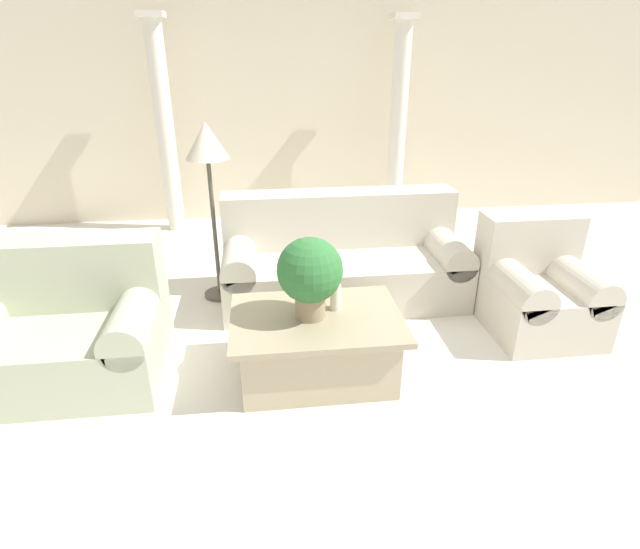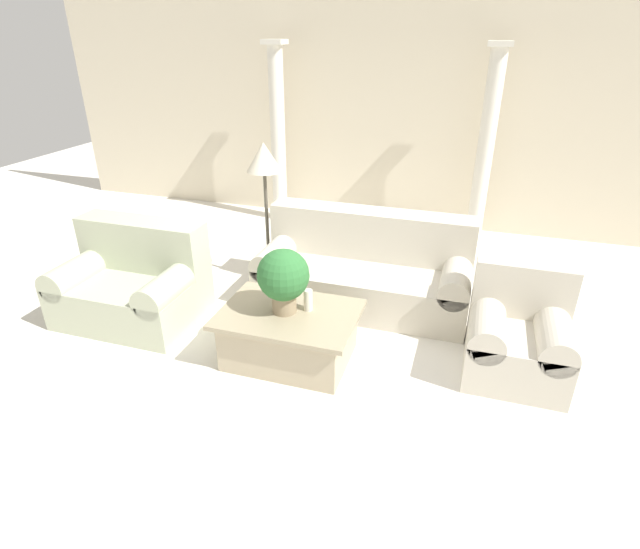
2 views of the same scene
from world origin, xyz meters
name	(u,v)px [view 2 (image 2 of 2)]	position (x,y,z in m)	size (l,w,h in m)	color
ground_plane	(323,333)	(0.00, 0.00, 0.00)	(16.00, 16.00, 0.00)	silver
wall_back	(394,105)	(0.00, 3.18, 1.60)	(10.00, 0.06, 3.20)	beige
sofa_long	(365,269)	(0.22, 0.73, 0.35)	(2.06, 0.90, 0.90)	beige
loveseat	(134,281)	(-1.82, -0.21, 0.36)	(1.27, 0.90, 0.90)	#B7BEA0
coffee_table	(290,335)	(-0.15, -0.45, 0.23)	(1.12, 0.80, 0.45)	tan
potted_plant	(283,277)	(-0.19, -0.44, 0.76)	(0.42, 0.42, 0.54)	#937F60
pillar_candle	(308,300)	(-0.01, -0.36, 0.54)	(0.07, 0.07, 0.18)	silver
floor_lamp	(264,168)	(-0.88, 0.84, 1.26)	(0.35, 0.35, 1.52)	#4C473D
column_left	(278,133)	(-1.52, 2.78, 1.22)	(0.28, 0.28, 2.39)	silver
column_right	(486,146)	(1.22, 2.78, 1.22)	(0.28, 0.28, 2.39)	silver
armchair	(518,330)	(1.64, 0.01, 0.35)	(0.77, 0.86, 0.86)	beige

